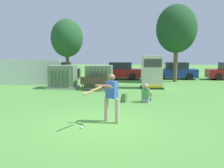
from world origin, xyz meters
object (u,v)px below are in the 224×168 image
at_px(batter, 111,96).
at_px(transformer_mid_west, 99,77).
at_px(transformer_west, 63,77).
at_px(park_bench, 94,83).
at_px(sports_ball, 81,127).
at_px(seated_spectator, 146,95).
at_px(backpack, 124,98).
at_px(generator_enclosure, 152,72).
at_px(parked_car_right_of_center, 175,71).
at_px(parked_car_leftmost, 59,71).
at_px(parked_car_left_of_center, 120,71).

bearing_deg(batter, transformer_mid_west, 99.48).
relative_size(transformer_west, park_bench, 1.14).
relative_size(sports_ball, seated_spectator, 0.09).
bearing_deg(park_bench, sports_ball, -84.63).
xyz_separation_m(batter, backpack, (0.39, 3.88, -0.76)).
relative_size(generator_enclosure, sports_ball, 25.56).
height_order(park_bench, seated_spectator, seated_spectator).
height_order(park_bench, parked_car_right_of_center, parked_car_right_of_center).
bearing_deg(transformer_mid_west, parked_car_leftmost, 125.10).
bearing_deg(park_bench, transformer_mid_west, 78.20).
xyz_separation_m(generator_enclosure, seated_spectator, (-0.72, -5.27, -0.76)).
xyz_separation_m(generator_enclosure, parked_car_left_of_center, (-2.53, 6.37, -0.38)).
xyz_separation_m(transformer_mid_west, backpack, (1.86, -4.90, -0.57)).
bearing_deg(parked_car_left_of_center, transformer_mid_west, -99.74).
bearing_deg(seated_spectator, parked_car_left_of_center, 98.83).
bearing_deg(parked_car_leftmost, seated_spectator, -56.36).
relative_size(park_bench, parked_car_left_of_center, 0.43).
bearing_deg(sports_ball, parked_car_left_of_center, 87.84).
xyz_separation_m(transformer_mid_west, park_bench, (-0.24, -1.15, -0.25)).
height_order(park_bench, parked_car_left_of_center, parked_car_left_of_center).
bearing_deg(park_bench, batter, -77.39).
distance_m(generator_enclosure, batter, 9.46).
xyz_separation_m(generator_enclosure, batter, (-2.23, -9.20, -0.16)).
height_order(seated_spectator, parked_car_leftmost, parked_car_leftmost).
relative_size(generator_enclosure, park_bench, 1.25).
bearing_deg(parked_car_leftmost, sports_ball, -71.93).
distance_m(transformer_mid_west, seated_spectator, 5.71).
relative_size(transformer_west, parked_car_left_of_center, 0.49).
bearing_deg(transformer_mid_west, transformer_west, 179.17).
height_order(transformer_mid_west, seated_spectator, transformer_mid_west).
height_order(generator_enclosure, parked_car_right_of_center, generator_enclosure).
xyz_separation_m(transformer_west, parked_car_right_of_center, (9.07, 7.08, -0.04)).
height_order(generator_enclosure, parked_car_leftmost, generator_enclosure).
bearing_deg(parked_car_left_of_center, batter, -88.90).
distance_m(sports_ball, seated_spectator, 5.30).
bearing_deg(transformer_mid_west, backpack, -69.25).
xyz_separation_m(sports_ball, seated_spectator, (2.43, 4.70, 0.33)).
bearing_deg(seated_spectator, transformer_mid_west, 121.51).
bearing_deg(seated_spectator, parked_car_right_of_center, 73.74).
relative_size(park_bench, sports_ball, 20.48).
relative_size(sports_ball, parked_car_leftmost, 0.02).
distance_m(park_bench, seated_spectator, 4.91).
height_order(backpack, parked_car_leftmost, parked_car_leftmost).
bearing_deg(parked_car_left_of_center, seated_spectator, -81.17).
height_order(generator_enclosure, park_bench, generator_enclosure).
bearing_deg(generator_enclosure, park_bench, -158.26).
relative_size(park_bench, batter, 1.06).
bearing_deg(parked_car_leftmost, transformer_west, -72.08).
xyz_separation_m(transformer_west, parked_car_left_of_center, (3.77, 6.76, -0.04)).
distance_m(transformer_mid_west, generator_enclosure, 3.74).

